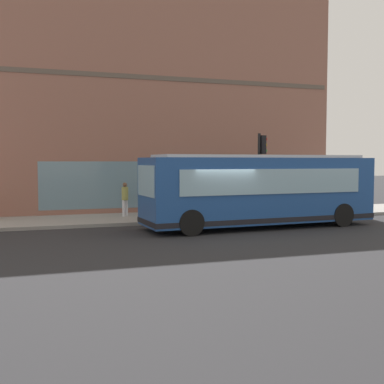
{
  "coord_description": "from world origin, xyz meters",
  "views": [
    {
      "loc": [
        -17.84,
        7.13,
        2.8
      ],
      "look_at": [
        1.9,
        0.42,
        1.47
      ],
      "focal_mm": 44.95,
      "sensor_mm": 36.0,
      "label": 1
    }
  ],
  "objects_px": {
    "fire_hydrant": "(328,205)",
    "pedestrian_near_hydrant": "(125,197)",
    "pedestrian_walking_along_curb": "(151,195)",
    "newspaper_vending_box": "(300,205)",
    "city_bus_nearside": "(259,191)",
    "traffic_light_near_corner": "(261,158)"
  },
  "relations": [
    {
      "from": "fire_hydrant",
      "to": "pedestrian_near_hydrant",
      "type": "xyz_separation_m",
      "value": [
        1.45,
        10.48,
        0.57
      ]
    },
    {
      "from": "pedestrian_walking_along_curb",
      "to": "newspaper_vending_box",
      "type": "bearing_deg",
      "value": -102.3
    },
    {
      "from": "fire_hydrant",
      "to": "pedestrian_walking_along_curb",
      "type": "bearing_deg",
      "value": 81.05
    },
    {
      "from": "fire_hydrant",
      "to": "pedestrian_near_hydrant",
      "type": "relative_size",
      "value": 0.45
    },
    {
      "from": "city_bus_nearside",
      "to": "fire_hydrant",
      "type": "relative_size",
      "value": 13.72
    },
    {
      "from": "fire_hydrant",
      "to": "traffic_light_near_corner",
      "type": "bearing_deg",
      "value": 95.66
    },
    {
      "from": "pedestrian_walking_along_curb",
      "to": "newspaper_vending_box",
      "type": "height_order",
      "value": "pedestrian_walking_along_curb"
    },
    {
      "from": "traffic_light_near_corner",
      "to": "fire_hydrant",
      "type": "relative_size",
      "value": 5.41
    },
    {
      "from": "city_bus_nearside",
      "to": "fire_hydrant",
      "type": "xyz_separation_m",
      "value": [
        3.14,
        -5.6,
        -1.04
      ]
    },
    {
      "from": "traffic_light_near_corner",
      "to": "pedestrian_walking_along_curb",
      "type": "distance_m",
      "value": 5.67
    },
    {
      "from": "city_bus_nearside",
      "to": "newspaper_vending_box",
      "type": "distance_m",
      "value": 4.91
    },
    {
      "from": "city_bus_nearside",
      "to": "pedestrian_walking_along_curb",
      "type": "height_order",
      "value": "city_bus_nearside"
    },
    {
      "from": "traffic_light_near_corner",
      "to": "pedestrian_walking_along_curb",
      "type": "height_order",
      "value": "traffic_light_near_corner"
    },
    {
      "from": "pedestrian_walking_along_curb",
      "to": "pedestrian_near_hydrant",
      "type": "height_order",
      "value": "pedestrian_walking_along_curb"
    },
    {
      "from": "fire_hydrant",
      "to": "newspaper_vending_box",
      "type": "height_order",
      "value": "newspaper_vending_box"
    },
    {
      "from": "pedestrian_walking_along_curb",
      "to": "pedestrian_near_hydrant",
      "type": "relative_size",
      "value": 1.08
    },
    {
      "from": "fire_hydrant",
      "to": "pedestrian_near_hydrant",
      "type": "height_order",
      "value": "pedestrian_near_hydrant"
    },
    {
      "from": "traffic_light_near_corner",
      "to": "pedestrian_walking_along_curb",
      "type": "xyz_separation_m",
      "value": [
        1.86,
        5.06,
        -1.77
      ]
    },
    {
      "from": "fire_hydrant",
      "to": "city_bus_nearside",
      "type": "bearing_deg",
      "value": 119.28
    },
    {
      "from": "city_bus_nearside",
      "to": "newspaper_vending_box",
      "type": "bearing_deg",
      "value": -51.91
    },
    {
      "from": "traffic_light_near_corner",
      "to": "fire_hydrant",
      "type": "distance_m",
      "value": 4.81
    },
    {
      "from": "city_bus_nearside",
      "to": "fire_hydrant",
      "type": "bearing_deg",
      "value": -60.72
    }
  ]
}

